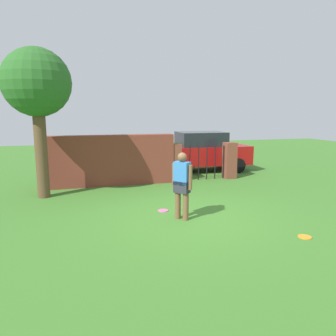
{
  "coord_description": "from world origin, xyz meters",
  "views": [
    {
      "loc": [
        -2.47,
        -7.1,
        2.53
      ],
      "look_at": [
        -0.08,
        1.4,
        1.0
      ],
      "focal_mm": 34.05,
      "sensor_mm": 36.0,
      "label": 1
    }
  ],
  "objects_px": {
    "car": "(201,152)",
    "person": "(182,183)",
    "tree": "(37,86)",
    "frisbee_pink": "(163,211)",
    "frisbee_orange": "(305,237)"
  },
  "relations": [
    {
      "from": "car",
      "to": "person",
      "type": "bearing_deg",
      "value": -113.97
    },
    {
      "from": "tree",
      "to": "car",
      "type": "xyz_separation_m",
      "value": [
        6.23,
        2.89,
        -2.44
      ]
    },
    {
      "from": "tree",
      "to": "frisbee_pink",
      "type": "xyz_separation_m",
      "value": [
        3.13,
        -2.33,
        -3.3
      ]
    },
    {
      "from": "person",
      "to": "frisbee_orange",
      "type": "relative_size",
      "value": 6.0
    },
    {
      "from": "tree",
      "to": "frisbee_pink",
      "type": "bearing_deg",
      "value": -36.69
    },
    {
      "from": "car",
      "to": "frisbee_orange",
      "type": "xyz_separation_m",
      "value": [
        -0.74,
        -7.75,
        -0.85
      ]
    },
    {
      "from": "tree",
      "to": "frisbee_orange",
      "type": "distance_m",
      "value": 8.04
    },
    {
      "from": "car",
      "to": "frisbee_pink",
      "type": "xyz_separation_m",
      "value": [
        -3.1,
        -5.22,
        -0.85
      ]
    },
    {
      "from": "person",
      "to": "car",
      "type": "distance_m",
      "value": 6.61
    },
    {
      "from": "car",
      "to": "frisbee_orange",
      "type": "relative_size",
      "value": 15.7
    },
    {
      "from": "car",
      "to": "tree",
      "type": "bearing_deg",
      "value": -153.75
    },
    {
      "from": "tree",
      "to": "person",
      "type": "bearing_deg",
      "value": -42.23
    },
    {
      "from": "tree",
      "to": "frisbee_orange",
      "type": "relative_size",
      "value": 16.23
    },
    {
      "from": "person",
      "to": "frisbee_orange",
      "type": "height_order",
      "value": "person"
    },
    {
      "from": "tree",
      "to": "car",
      "type": "height_order",
      "value": "tree"
    }
  ]
}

